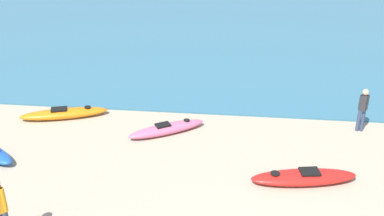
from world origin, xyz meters
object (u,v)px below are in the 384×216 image
(kayak_on_sand_2, at_px, (304,177))
(person_near_foreground, at_px, (0,207))
(person_near_waterline, at_px, (363,107))
(kayak_on_sand_3, at_px, (167,129))
(kayak_on_sand_4, at_px, (64,113))

(kayak_on_sand_2, xyz_separation_m, person_near_foreground, (-6.93, -3.15, 0.84))
(kayak_on_sand_2, bearing_deg, person_near_waterline, 55.82)
(kayak_on_sand_3, relative_size, person_near_foreground, 1.46)
(kayak_on_sand_3, bearing_deg, kayak_on_sand_2, -29.25)
(kayak_on_sand_2, distance_m, kayak_on_sand_4, 8.51)
(kayak_on_sand_4, relative_size, person_near_foreground, 1.75)
(person_near_foreground, xyz_separation_m, person_near_waterline, (9.11, 6.36, -0.14))
(kayak_on_sand_4, distance_m, person_near_foreground, 6.34)
(kayak_on_sand_4, relative_size, person_near_waterline, 2.03)
(kayak_on_sand_3, bearing_deg, person_near_waterline, 7.80)
(kayak_on_sand_2, height_order, person_near_foreground, person_near_foreground)
(kayak_on_sand_2, distance_m, person_near_foreground, 7.66)
(kayak_on_sand_2, xyz_separation_m, kayak_on_sand_4, (-7.94, 3.05, 0.01))
(person_near_foreground, bearing_deg, person_near_waterline, 34.91)
(kayak_on_sand_3, xyz_separation_m, person_near_waterline, (6.35, 0.87, 0.70))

